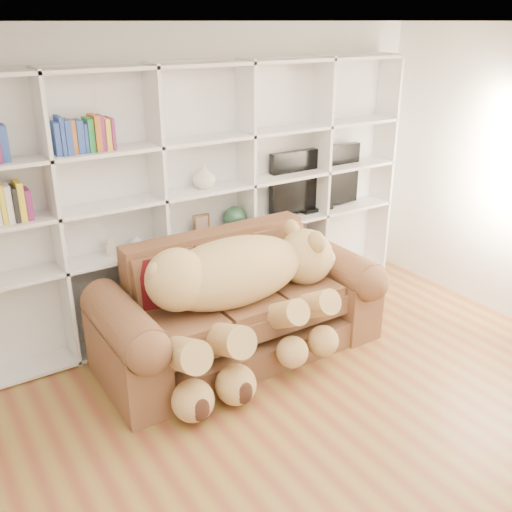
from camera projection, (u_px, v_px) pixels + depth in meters
floor at (373, 456)px, 3.82m from camera, size 5.00×5.00×0.00m
ceiling at (416, 22)px, 2.79m from camera, size 5.00×5.00×0.00m
wall_back at (194, 179)px, 5.24m from camera, size 5.00×0.02×2.70m
bookshelf at (177, 192)px, 5.03m from camera, size 4.43×0.35×2.40m
sofa at (238, 312)px, 4.91m from camera, size 2.41×1.04×1.01m
teddy_bear at (241, 288)px, 4.58m from camera, size 1.90×1.02×1.10m
throw_pillow at (167, 283)px, 4.62m from camera, size 0.48×0.34×0.46m
gift_box at (357, 301)px, 5.63m from camera, size 0.38×0.37×0.27m
tv at (316, 180)px, 5.85m from camera, size 1.10×0.18×0.65m
picture_frame at (201, 225)px, 5.21m from camera, size 0.16×0.03×0.20m
green_vase at (235, 218)px, 5.39m from camera, size 0.22×0.22×0.22m
figurine_tall at (111, 247)px, 4.80m from camera, size 0.10×0.10×0.15m
figurine_short at (110, 250)px, 4.80m from camera, size 0.07×0.07×0.10m
snow_globe at (136, 243)px, 4.91m from camera, size 0.12×0.12×0.12m
shelf_vase at (204, 176)px, 5.07m from camera, size 0.22×0.22×0.21m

